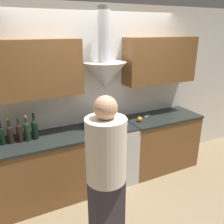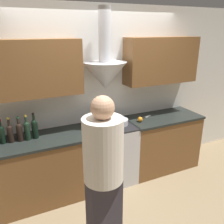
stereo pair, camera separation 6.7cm
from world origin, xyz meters
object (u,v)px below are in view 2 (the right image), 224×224
Objects in this scene: stove_range at (109,154)px; wine_bottle_2 at (10,133)px; wine_bottle_5 at (35,128)px; stock_pot at (97,121)px; wine_bottle_3 at (19,131)px; wine_bottle_1 at (2,134)px; wine_bottle_4 at (27,130)px; person_foreground_left at (103,175)px; mixing_bowl at (119,122)px; orange_fruit at (140,119)px.

wine_bottle_2 is at bearing 177.92° from stove_range.
stove_range is 2.67× the size of wine_bottle_5.
wine_bottle_3 is at bearing -178.97° from stock_pot.
wine_bottle_4 is at bearing -4.81° from wine_bottle_1.
wine_bottle_5 is 1.27m from person_foreground_left.
wine_bottle_2 is 1.38× the size of stock_pot.
wine_bottle_2 is at bearing 174.60° from wine_bottle_3.
wine_bottle_2 is at bearing 177.97° from mixing_bowl.
mixing_bowl is (1.38, -0.04, -0.09)m from wine_bottle_3.
wine_bottle_2 reaches higher than stock_pot.
orange_fruit is (0.66, -0.10, -0.05)m from stock_pot.
wine_bottle_3 is 0.19× the size of person_foreground_left.
wine_bottle_4 reaches higher than orange_fruit.
wine_bottle_2 is 0.29m from wine_bottle_5.
person_foreground_left is (-0.58, -1.14, 0.49)m from stove_range.
wine_bottle_4 is at bearing -4.18° from wine_bottle_3.
wine_bottle_3 is at bearing 177.19° from orange_fruit.
stock_pot is 0.89× the size of mixing_bowl.
orange_fruit is (1.53, -0.09, -0.10)m from wine_bottle_5.
stove_range is 3.90× the size of stock_pot.
orange_fruit is 1.54m from person_foreground_left.
wine_bottle_1 is 1.59m from mixing_bowl.
stock_pot is at bearing 0.98° from wine_bottle_5.
stove_range is 2.81× the size of wine_bottle_2.
wine_bottle_4 is at bearing -4.85° from wine_bottle_2.
wine_bottle_3 is at bearing -5.40° from wine_bottle_2.
wine_bottle_5 is at bearing 6.36° from wine_bottle_4.
person_foreground_left is (0.45, -1.18, -0.11)m from wine_bottle_5.
mixing_bowl is at bearing -2.19° from wine_bottle_1.
wine_bottle_2 reaches higher than mixing_bowl.
wine_bottle_3 is 1.72m from orange_fruit.
wine_bottle_3 is (0.20, -0.02, 0.00)m from wine_bottle_1.
person_foreground_left is at bearing -57.85° from wine_bottle_2.
stove_range is 0.70m from orange_fruit.
stove_range is at bearing -2.26° from wine_bottle_1.
wine_bottle_5 is at bearing 177.67° from stove_range.
stove_range is 1.35m from wine_bottle_3.
stove_range is 2.73× the size of wine_bottle_4.
wine_bottle_4 is at bearing 115.09° from person_foreground_left.
wine_bottle_2 reaches higher than orange_fruit.
wine_bottle_5 is 1.54m from orange_fruit.
wine_bottle_1 is at bearing 174.91° from wine_bottle_3.
wine_bottle_2 is 0.11m from wine_bottle_3.
orange_fruit is (1.92, -0.10, -0.09)m from wine_bottle_1.
wine_bottle_1 is 1.34× the size of stock_pot.
wine_bottle_5 reaches higher than stove_range.
orange_fruit is at bearing -7.07° from mixing_bowl.
orange_fruit is (1.62, -0.08, -0.10)m from wine_bottle_4.
wine_bottle_4 is 4.33× the size of orange_fruit.
wine_bottle_3 reaches higher than orange_fruit.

